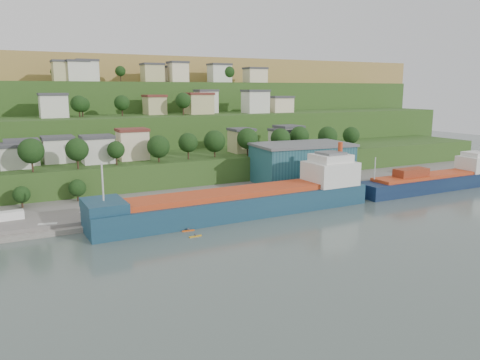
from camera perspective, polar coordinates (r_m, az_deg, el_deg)
ground at (r=111.59m, az=1.50°, el=-5.66°), size 500.00×500.00×0.00m
quay at (r=144.70m, az=3.15°, el=-1.78°), size 220.00×26.00×4.00m
hillside at (r=269.32m, az=-15.97°, el=3.80°), size 360.00×211.21×96.00m
cargo_ship_near at (r=121.31m, az=0.80°, el=-2.76°), size 76.14×13.84×19.50m
cargo_ship_far at (r=164.52m, az=22.79°, el=-0.21°), size 56.42×9.75×15.31m
warehouse at (r=153.62m, az=7.52°, el=2.10°), size 32.61×21.77×12.80m
caravan at (r=122.17m, az=-26.22°, el=-4.08°), size 6.08×2.82×2.78m
dinghy at (r=115.24m, az=-22.40°, el=-5.13°), size 4.34×2.45×0.82m
kayak_orange at (r=108.47m, az=-6.33°, el=-6.10°), size 2.93×0.72×0.73m
kayak_yellow at (r=104.31m, az=-5.46°, el=-6.78°), size 2.96×0.74×0.73m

